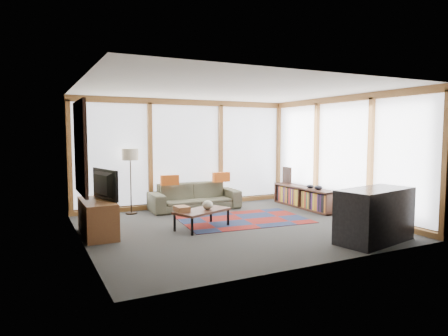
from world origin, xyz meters
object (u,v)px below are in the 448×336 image
sofa (195,196)px  coffee_table (202,219)px  bar_counter (375,215)px  tv_console (98,218)px  bookshelf (304,197)px  floor_lamp (131,181)px  television (100,185)px

sofa → coffee_table: bearing=-106.4°
sofa → bar_counter: 4.25m
sofa → tv_console: 2.85m
coffee_table → bookshelf: 3.14m
floor_lamp → bar_counter: size_ratio=1.04×
sofa → coffee_table: sofa is taller
television → bar_counter: size_ratio=0.68×
television → floor_lamp: bearing=-43.8°
floor_lamp → coffee_table: 2.22m
sofa → bar_counter: bearing=-66.3°
bookshelf → bar_counter: size_ratio=1.45×
coffee_table → floor_lamp: bearing=113.8°
bar_counter → coffee_table: bearing=124.1°
sofa → television: (-2.38, -1.45, 0.59)m
floor_lamp → coffee_table: bearing=-66.2°
floor_lamp → tv_console: (-0.98, -1.63, -0.42)m
floor_lamp → bar_counter: floor_lamp is taller
tv_console → television: size_ratio=1.32×
floor_lamp → tv_console: size_ratio=1.17×
tv_console → sofa: bearing=31.2°
television → bar_counter: television is taller
television → coffee_table: bearing=-115.7°
coffee_table → bar_counter: size_ratio=0.76×
bookshelf → television: bearing=-174.7°
floor_lamp → television: bearing=-119.8°
tv_console → floor_lamp: bearing=59.0°
bookshelf → television: (-4.81, -0.45, 0.64)m
television → bookshelf: bearing=-98.7°
floor_lamp → television: size_ratio=1.54×
television → bar_counter: (3.97, -2.49, -0.45)m
coffee_table → television: (-1.79, 0.37, 0.72)m
sofa → tv_console: (-2.44, -1.48, 0.00)m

